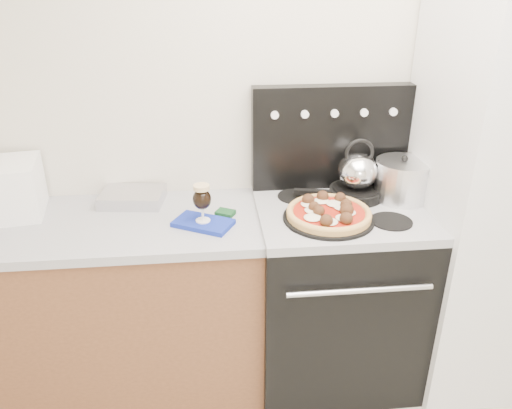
{
  "coord_description": "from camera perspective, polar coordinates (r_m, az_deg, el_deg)",
  "views": [
    {
      "loc": [
        -0.51,
        -0.81,
        1.9
      ],
      "look_at": [
        -0.32,
        1.05,
        1.02
      ],
      "focal_mm": 35.0,
      "sensor_mm": 36.0,
      "label": 1
    }
  ],
  "objects": [
    {
      "name": "countertop",
      "position": [
        2.31,
        -18.0,
        -2.3
      ],
      "size": [
        1.48,
        0.63,
        0.04
      ],
      "primitive_type": "cube",
      "color": "#ADAEB5",
      "rests_on": "base_cabinet"
    },
    {
      "name": "stock_pot",
      "position": [
        2.42,
        16.32,
        2.57
      ],
      "size": [
        0.25,
        0.25,
        0.18
      ],
      "primitive_type": "cylinder",
      "rotation": [
        0.0,
        0.0,
        -0.03
      ],
      "color": "silver",
      "rests_on": "cooktop"
    },
    {
      "name": "room_shell",
      "position": [
        1.38,
        16.8,
        -4.04
      ],
      "size": [
        3.52,
        3.01,
        2.52
      ],
      "color": "#B5B0A0",
      "rests_on": "ground"
    },
    {
      "name": "tea_kettle",
      "position": [
        2.37,
        11.58,
        4.07
      ],
      "size": [
        0.21,
        0.21,
        0.2
      ],
      "primitive_type": null,
      "rotation": [
        0.0,
        0.0,
        0.16
      ],
      "color": "silver",
      "rests_on": "skillet"
    },
    {
      "name": "skillet",
      "position": [
        2.41,
        11.33,
        1.32
      ],
      "size": [
        0.3,
        0.3,
        0.04
      ],
      "primitive_type": "cylinder",
      "rotation": [
        0.0,
        0.0,
        -0.23
      ],
      "color": "black",
      "rests_on": "cooktop"
    },
    {
      "name": "pizza_pan",
      "position": [
        2.18,
        8.28,
        -1.55
      ],
      "size": [
        0.48,
        0.48,
        0.01
      ],
      "primitive_type": "cylinder",
      "rotation": [
        0.0,
        0.0,
        -0.25
      ],
      "color": "black",
      "rests_on": "cooktop"
    },
    {
      "name": "fridge",
      "position": [
        2.54,
        25.38,
        0.64
      ],
      "size": [
        0.64,
        0.68,
        1.9
      ],
      "primitive_type": "cube",
      "color": "silver",
      "rests_on": "ground"
    },
    {
      "name": "cooktop",
      "position": [
        2.3,
        9.69,
        -0.92
      ],
      "size": [
        0.76,
        0.65,
        0.04
      ],
      "primitive_type": "cube",
      "color": "#ADADB2",
      "rests_on": "stove_body"
    },
    {
      "name": "backguard",
      "position": [
        2.45,
        8.51,
        7.6
      ],
      "size": [
        0.76,
        0.08,
        0.5
      ],
      "primitive_type": "cube",
      "color": "black",
      "rests_on": "cooktop"
    },
    {
      "name": "stove_body",
      "position": [
        2.54,
        8.94,
        -10.29
      ],
      "size": [
        0.76,
        0.65,
        0.88
      ],
      "primitive_type": "cube",
      "color": "black",
      "rests_on": "ground"
    },
    {
      "name": "foil_sheet",
      "position": [
        2.43,
        -13.91,
        0.84
      ],
      "size": [
        0.31,
        0.25,
        0.06
      ],
      "primitive_type": "cube",
      "rotation": [
        0.0,
        0.0,
        -0.13
      ],
      "color": "white",
      "rests_on": "countertop"
    },
    {
      "name": "oven_mitt",
      "position": [
        2.17,
        -6.05,
        -2.13
      ],
      "size": [
        0.28,
        0.24,
        0.02
      ],
      "primitive_type": "cube",
      "rotation": [
        0.0,
        0.0,
        -0.5
      ],
      "color": "#162AA0",
      "rests_on": "countertop"
    },
    {
      "name": "base_cabinet",
      "position": [
        2.54,
        -16.64,
        -11.34
      ],
      "size": [
        1.45,
        0.6,
        0.86
      ],
      "primitive_type": "cube",
      "color": "brown",
      "rests_on": "ground"
    },
    {
      "name": "beer_glass",
      "position": [
        2.12,
        -6.17,
        0.17
      ],
      "size": [
        0.09,
        0.09,
        0.17
      ],
      "primitive_type": null,
      "rotation": [
        0.0,
        0.0,
        -0.19
      ],
      "color": "black",
      "rests_on": "oven_mitt"
    },
    {
      "name": "pizza",
      "position": [
        2.17,
        8.33,
        -0.79
      ],
      "size": [
        0.38,
        0.38,
        0.05
      ],
      "primitive_type": null,
      "rotation": [
        0.0,
        0.0,
        0.05
      ],
      "color": "#CA7C40",
      "rests_on": "pizza_pan"
    }
  ]
}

